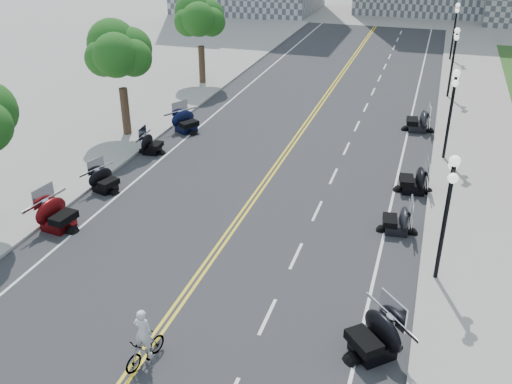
% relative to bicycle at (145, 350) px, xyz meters
% --- Properties ---
extents(ground, '(160.00, 160.00, 0.00)m').
position_rel_bicycle_xyz_m(ground, '(-0.25, 3.24, -0.50)').
color(ground, gray).
extents(road, '(16.00, 90.00, 0.01)m').
position_rel_bicycle_xyz_m(road, '(-0.25, 13.24, -0.50)').
color(road, '#333335').
rests_on(road, ground).
extents(centerline_yellow_a, '(0.12, 90.00, 0.00)m').
position_rel_bicycle_xyz_m(centerline_yellow_a, '(-0.37, 13.24, -0.49)').
color(centerline_yellow_a, yellow).
rests_on(centerline_yellow_a, road).
extents(centerline_yellow_b, '(0.12, 90.00, 0.00)m').
position_rel_bicycle_xyz_m(centerline_yellow_b, '(-0.13, 13.24, -0.49)').
color(centerline_yellow_b, yellow).
rests_on(centerline_yellow_b, road).
extents(edge_line_north, '(0.12, 90.00, 0.00)m').
position_rel_bicycle_xyz_m(edge_line_north, '(6.15, 13.24, -0.49)').
color(edge_line_north, white).
rests_on(edge_line_north, road).
extents(edge_line_south, '(0.12, 90.00, 0.00)m').
position_rel_bicycle_xyz_m(edge_line_south, '(-6.65, 13.24, -0.49)').
color(edge_line_south, white).
rests_on(edge_line_south, road).
extents(lane_dash_6, '(0.12, 2.00, 0.00)m').
position_rel_bicycle_xyz_m(lane_dash_6, '(2.95, 3.24, -0.49)').
color(lane_dash_6, white).
rests_on(lane_dash_6, road).
extents(lane_dash_7, '(0.12, 2.00, 0.00)m').
position_rel_bicycle_xyz_m(lane_dash_7, '(2.95, 7.24, -0.49)').
color(lane_dash_7, white).
rests_on(lane_dash_7, road).
extents(lane_dash_8, '(0.12, 2.00, 0.00)m').
position_rel_bicycle_xyz_m(lane_dash_8, '(2.95, 11.24, -0.49)').
color(lane_dash_8, white).
rests_on(lane_dash_8, road).
extents(lane_dash_9, '(0.12, 2.00, 0.00)m').
position_rel_bicycle_xyz_m(lane_dash_9, '(2.95, 15.24, -0.49)').
color(lane_dash_9, white).
rests_on(lane_dash_9, road).
extents(lane_dash_10, '(0.12, 2.00, 0.00)m').
position_rel_bicycle_xyz_m(lane_dash_10, '(2.95, 19.24, -0.49)').
color(lane_dash_10, white).
rests_on(lane_dash_10, road).
extents(lane_dash_11, '(0.12, 2.00, 0.00)m').
position_rel_bicycle_xyz_m(lane_dash_11, '(2.95, 23.24, -0.49)').
color(lane_dash_11, white).
rests_on(lane_dash_11, road).
extents(lane_dash_12, '(0.12, 2.00, 0.00)m').
position_rel_bicycle_xyz_m(lane_dash_12, '(2.95, 27.24, -0.49)').
color(lane_dash_12, white).
rests_on(lane_dash_12, road).
extents(lane_dash_13, '(0.12, 2.00, 0.00)m').
position_rel_bicycle_xyz_m(lane_dash_13, '(2.95, 31.24, -0.49)').
color(lane_dash_13, white).
rests_on(lane_dash_13, road).
extents(lane_dash_14, '(0.12, 2.00, 0.00)m').
position_rel_bicycle_xyz_m(lane_dash_14, '(2.95, 35.24, -0.49)').
color(lane_dash_14, white).
rests_on(lane_dash_14, road).
extents(lane_dash_15, '(0.12, 2.00, 0.00)m').
position_rel_bicycle_xyz_m(lane_dash_15, '(2.95, 39.24, -0.49)').
color(lane_dash_15, white).
rests_on(lane_dash_15, road).
extents(lane_dash_16, '(0.12, 2.00, 0.00)m').
position_rel_bicycle_xyz_m(lane_dash_16, '(2.95, 43.24, -0.49)').
color(lane_dash_16, white).
rests_on(lane_dash_16, road).
extents(lane_dash_17, '(0.12, 2.00, 0.00)m').
position_rel_bicycle_xyz_m(lane_dash_17, '(2.95, 47.24, -0.49)').
color(lane_dash_17, white).
rests_on(lane_dash_17, road).
extents(lane_dash_18, '(0.12, 2.00, 0.00)m').
position_rel_bicycle_xyz_m(lane_dash_18, '(2.95, 51.24, -0.49)').
color(lane_dash_18, white).
rests_on(lane_dash_18, road).
extents(lane_dash_19, '(0.12, 2.00, 0.00)m').
position_rel_bicycle_xyz_m(lane_dash_19, '(2.95, 55.24, -0.49)').
color(lane_dash_19, white).
rests_on(lane_dash_19, road).
extents(sidewalk_north, '(5.00, 90.00, 0.15)m').
position_rel_bicycle_xyz_m(sidewalk_north, '(10.25, 13.24, -0.43)').
color(sidewalk_north, '#9E9991').
rests_on(sidewalk_north, ground).
extents(sidewalk_south, '(5.00, 90.00, 0.15)m').
position_rel_bicycle_xyz_m(sidewalk_south, '(-10.75, 13.24, -0.43)').
color(sidewalk_south, '#9E9991').
rests_on(sidewalk_south, ground).
extents(street_lamp_2, '(0.50, 1.20, 4.90)m').
position_rel_bicycle_xyz_m(street_lamp_2, '(8.35, 7.24, 2.10)').
color(street_lamp_2, black).
rests_on(street_lamp_2, sidewalk_north).
extents(street_lamp_3, '(0.50, 1.20, 4.90)m').
position_rel_bicycle_xyz_m(street_lamp_3, '(8.35, 19.24, 2.10)').
color(street_lamp_3, black).
rests_on(street_lamp_3, sidewalk_north).
extents(street_lamp_4, '(0.50, 1.20, 4.90)m').
position_rel_bicycle_xyz_m(street_lamp_4, '(8.35, 31.24, 2.10)').
color(street_lamp_4, black).
rests_on(street_lamp_4, sidewalk_north).
extents(street_lamp_5, '(0.50, 1.20, 4.90)m').
position_rel_bicycle_xyz_m(street_lamp_5, '(8.35, 43.24, 2.10)').
color(street_lamp_5, black).
rests_on(street_lamp_5, sidewalk_north).
extents(tree_3, '(4.80, 4.80, 9.20)m').
position_rel_bicycle_xyz_m(tree_3, '(-10.25, 17.24, 4.25)').
color(tree_3, '#235619').
rests_on(tree_3, sidewalk_south).
extents(tree_4, '(4.80, 4.80, 9.20)m').
position_rel_bicycle_xyz_m(tree_4, '(-10.25, 29.24, 4.25)').
color(tree_4, '#235619').
rests_on(tree_4, sidewalk_south).
extents(motorcycle_n_5, '(3.16, 3.16, 1.56)m').
position_rel_bicycle_xyz_m(motorcycle_n_5, '(6.60, 2.51, 0.28)').
color(motorcycle_n_5, black).
rests_on(motorcycle_n_5, road).
extents(motorcycle_n_7, '(2.09, 2.09, 1.32)m').
position_rel_bicycle_xyz_m(motorcycle_n_7, '(6.60, 10.43, 0.16)').
color(motorcycle_n_7, black).
rests_on(motorcycle_n_7, road).
extents(motorcycle_n_8, '(2.35, 2.35, 1.46)m').
position_rel_bicycle_xyz_m(motorcycle_n_8, '(7.00, 14.65, 0.23)').
color(motorcycle_n_8, black).
rests_on(motorcycle_n_8, road).
extents(motorcycle_n_10, '(2.36, 2.36, 1.51)m').
position_rel_bicycle_xyz_m(motorcycle_n_10, '(6.66, 23.54, 0.25)').
color(motorcycle_n_10, black).
rests_on(motorcycle_n_10, road).
extents(motorcycle_s_6, '(2.48, 2.48, 1.54)m').
position_rel_bicycle_xyz_m(motorcycle_s_6, '(-7.49, 6.23, 0.27)').
color(motorcycle_s_6, '#590A0C').
rests_on(motorcycle_s_6, road).
extents(motorcycle_s_7, '(2.30, 2.30, 1.29)m').
position_rel_bicycle_xyz_m(motorcycle_s_7, '(-7.52, 10.11, 0.14)').
color(motorcycle_s_7, black).
rests_on(motorcycle_s_7, road).
extents(motorcycle_s_8, '(1.89, 1.89, 1.24)m').
position_rel_bicycle_xyz_m(motorcycle_s_8, '(-7.54, 15.18, 0.12)').
color(motorcycle_s_8, black).
rests_on(motorcycle_s_8, road).
extents(motorcycle_s_9, '(2.87, 2.87, 1.47)m').
position_rel_bicycle_xyz_m(motorcycle_s_9, '(-7.11, 19.01, 0.23)').
color(motorcycle_s_9, black).
rests_on(motorcycle_s_9, road).
extents(bicycle, '(0.92, 1.74, 1.00)m').
position_rel_bicycle_xyz_m(bicycle, '(0.00, 0.00, 0.00)').
color(bicycle, '#A51414').
rests_on(bicycle, road).
extents(cyclist_rider, '(0.60, 0.40, 1.66)m').
position_rel_bicycle_xyz_m(cyclist_rider, '(0.00, 0.00, 1.33)').
color(cyclist_rider, silver).
rests_on(cyclist_rider, bicycle).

